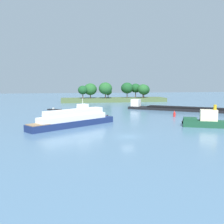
% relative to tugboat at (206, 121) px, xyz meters
% --- Properties ---
extents(ground_plane, '(400.00, 400.00, 0.00)m').
position_rel_tugboat_xyz_m(ground_plane, '(-20.65, -7.35, -1.37)').
color(ground_plane, slate).
extents(treeline_island, '(55.59, 12.74, 10.30)m').
position_rel_tugboat_xyz_m(treeline_island, '(-5.95, 80.44, 2.70)').
color(treeline_island, '#4C6038').
rests_on(treeline_island, ground).
extents(tugboat, '(11.29, 7.35, 5.27)m').
position_rel_tugboat_xyz_m(tugboat, '(0.00, 0.00, 0.00)').
color(tugboat, '#19472D').
rests_on(tugboat, ground).
extents(small_motorboat, '(5.57, 3.94, 0.89)m').
position_rel_tugboat_xyz_m(small_motorboat, '(-36.61, 43.20, -1.15)').
color(small_motorboat, black).
rests_on(small_motorboat, ground).
extents(fishing_skiff, '(4.33, 3.89, 0.87)m').
position_rel_tugboat_xyz_m(fishing_skiff, '(-21.85, 22.77, -1.16)').
color(fishing_skiff, maroon).
rests_on(fishing_skiff, ground).
extents(cargo_barge, '(35.90, 27.77, 5.54)m').
position_rel_tugboat_xyz_m(cargo_barge, '(8.47, 33.62, -0.58)').
color(cargo_barge, black).
rests_on(cargo_barge, ground).
extents(white_riverboat, '(20.98, 16.02, 6.57)m').
position_rel_tugboat_xyz_m(white_riverboat, '(-30.63, 6.10, 0.39)').
color(white_riverboat, navy).
rests_on(white_riverboat, ground).
extents(channel_buoy_red, '(0.70, 0.70, 1.90)m').
position_rel_tugboat_xyz_m(channel_buoy_red, '(0.02, 18.06, -0.56)').
color(channel_buoy_red, red).
rests_on(channel_buoy_red, ground).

